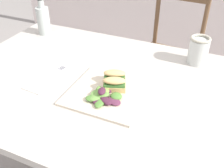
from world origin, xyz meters
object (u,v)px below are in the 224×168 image
at_px(plate_lunch, 108,92).
at_px(fork_on_napkin, 53,74).
at_px(dining_table, 100,105).
at_px(cup_extra_side, 0,108).
at_px(chair_wooden_far, 170,56).
at_px(sandwich_half_back, 115,76).
at_px(sandwich_half_front, 114,84).
at_px(mason_jar_iced_tea, 198,52).
at_px(bottle_cold_brew, 44,21).

relative_size(plate_lunch, fork_on_napkin, 1.57).
bearing_deg(dining_table, cup_extra_side, -122.28).
bearing_deg(chair_wooden_far, sandwich_half_back, -93.21).
xyz_separation_m(sandwich_half_front, mason_jar_iced_tea, (0.25, 0.37, 0.02)).
relative_size(fork_on_napkin, mason_jar_iced_tea, 1.46).
bearing_deg(chair_wooden_far, plate_lunch, -92.87).
bearing_deg(bottle_cold_brew, mason_jar_iced_tea, 0.66).
bearing_deg(chair_wooden_far, cup_extra_side, -104.88).
bearing_deg(cup_extra_side, bottle_cold_brew, 114.03).
xyz_separation_m(mason_jar_iced_tea, cup_extra_side, (-0.55, -0.66, -0.02)).
bearing_deg(cup_extra_side, sandwich_half_front, 44.73).
bearing_deg(plate_lunch, cup_extra_side, -135.42).
distance_m(sandwich_half_back, cup_extra_side, 0.44).
distance_m(sandwich_half_front, fork_on_napkin, 0.29).
xyz_separation_m(chair_wooden_far, cup_extra_side, (-0.32, -1.22, 0.33)).
height_order(plate_lunch, cup_extra_side, cup_extra_side).
relative_size(chair_wooden_far, mason_jar_iced_tea, 6.82).
bearing_deg(sandwich_half_front, bottle_cold_brew, 148.59).
relative_size(sandwich_half_front, cup_extra_side, 1.23).
height_order(chair_wooden_far, sandwich_half_front, chair_wooden_far).
xyz_separation_m(sandwich_half_back, mason_jar_iced_tea, (0.28, 0.32, 0.02)).
bearing_deg(mason_jar_iced_tea, cup_extra_side, -129.85).
bearing_deg(plate_lunch, sandwich_half_front, 46.84).
distance_m(plate_lunch, mason_jar_iced_tea, 0.48).
distance_m(chair_wooden_far, fork_on_napkin, 1.02).
bearing_deg(cup_extra_side, fork_on_napkin, 88.96).
xyz_separation_m(chair_wooden_far, fork_on_napkin, (-0.32, -0.92, 0.30)).
xyz_separation_m(chair_wooden_far, bottle_cold_brew, (-0.61, -0.57, 0.36)).
height_order(chair_wooden_far, mason_jar_iced_tea, chair_wooden_far).
xyz_separation_m(dining_table, plate_lunch, (0.07, -0.06, 0.13)).
distance_m(sandwich_half_front, cup_extra_side, 0.41).
xyz_separation_m(fork_on_napkin, bottle_cold_brew, (-0.29, 0.35, 0.07)).
relative_size(plate_lunch, mason_jar_iced_tea, 2.29).
xyz_separation_m(fork_on_napkin, mason_jar_iced_tea, (0.54, 0.36, 0.05)).
bearing_deg(bottle_cold_brew, chair_wooden_far, 42.87).
bearing_deg(dining_table, chair_wooden_far, 82.69).
distance_m(chair_wooden_far, sandwich_half_back, 0.94).
bearing_deg(dining_table, mason_jar_iced_tea, 43.85).
height_order(dining_table, mason_jar_iced_tea, mason_jar_iced_tea).
bearing_deg(sandwich_half_front, chair_wooden_far, 88.23).
xyz_separation_m(dining_table, cup_extra_side, (-0.21, -0.33, 0.16)).
relative_size(chair_wooden_far, sandwich_half_back, 8.89).
bearing_deg(fork_on_napkin, mason_jar_iced_tea, 33.79).
height_order(sandwich_half_front, cup_extra_side, cup_extra_side).
bearing_deg(bottle_cold_brew, dining_table, -32.39).
distance_m(chair_wooden_far, plate_lunch, 0.99).
xyz_separation_m(plate_lunch, sandwich_half_front, (0.02, 0.02, 0.03)).
height_order(mason_jar_iced_tea, cup_extra_side, mason_jar_iced_tea).
height_order(chair_wooden_far, fork_on_napkin, chair_wooden_far).
height_order(sandwich_half_front, mason_jar_iced_tea, mason_jar_iced_tea).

